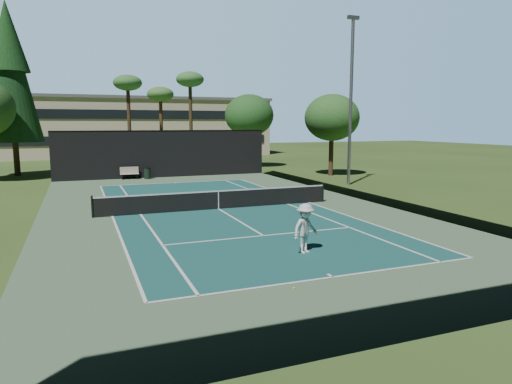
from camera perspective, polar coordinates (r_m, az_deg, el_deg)
ground at (r=24.67m, az=-4.71°, el=-2.15°), size 160.00×160.00×0.00m
apron_slab at (r=24.67m, az=-4.71°, el=-2.14°), size 18.00×32.00×0.01m
court_surface at (r=24.67m, az=-4.71°, el=-2.12°), size 10.97×23.77×0.01m
court_lines at (r=24.67m, az=-4.71°, el=-2.11°), size 11.07×23.87×0.01m
tennis_net at (r=24.57m, az=-4.72°, el=-0.87°), size 12.90×0.10×1.10m
fence at (r=24.44m, az=-4.81°, el=2.51°), size 18.04×32.05×4.03m
player at (r=16.27m, az=6.20°, el=-4.53°), size 1.31×1.03×1.78m
tennis_ball_a at (r=12.97m, az=4.78°, el=-11.90°), size 0.07×0.07×0.07m
tennis_ball_b at (r=26.81m, az=-15.52°, el=-1.51°), size 0.07×0.07×0.07m
tennis_ball_c at (r=28.35m, az=-7.42°, el=-0.74°), size 0.06×0.06×0.06m
tennis_ball_d at (r=28.32m, az=-20.00°, el=-1.19°), size 0.07×0.07×0.07m
park_bench at (r=39.30m, az=-15.54°, el=2.35°), size 1.50×0.45×1.02m
trash_bin at (r=39.08m, az=-13.42°, el=2.29°), size 0.56×0.56×0.95m
pine_tree at (r=45.81m, az=-28.46°, el=13.77°), size 4.80×4.80×15.00m
palm_a at (r=47.64m, az=-15.74°, el=12.57°), size 2.80×2.80×9.32m
palm_b at (r=50.04m, az=-11.86°, el=11.54°), size 2.80×2.80×8.42m
palm_c at (r=47.69m, az=-8.25°, el=13.29°), size 2.80×2.80×9.77m
decid_tree_a at (r=48.31m, az=-0.85°, el=9.54°), size 5.12×5.12×7.62m
decid_tree_b at (r=40.98m, az=9.47°, el=9.13°), size 4.80×4.80×7.14m
campus_building at (r=69.57m, az=-15.78°, el=7.90°), size 40.50×12.50×8.30m
light_pole at (r=34.87m, az=11.78°, el=11.47°), size 0.90×0.25×12.22m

